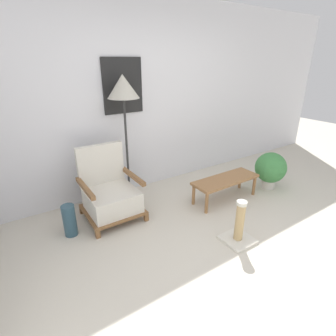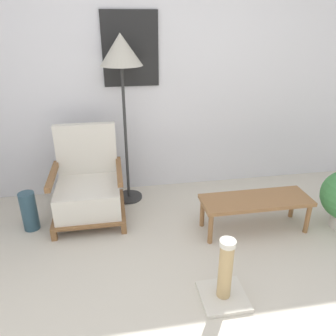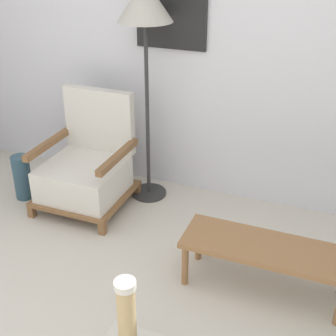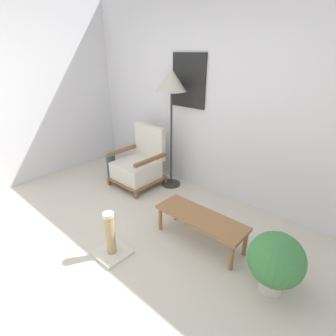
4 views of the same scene
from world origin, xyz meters
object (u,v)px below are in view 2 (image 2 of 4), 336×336
Objects in this scene: floor_lamp at (121,59)px; coffee_table at (256,203)px; vase at (29,211)px; armchair at (88,188)px; scratching_post at (224,280)px.

coffee_table is (1.12, -0.80, -1.20)m from floor_lamp.
vase is (-0.95, -0.43, -1.29)m from floor_lamp.
armchair is at bearing 161.98° from coffee_table.
floor_lamp reaches higher than vase.
floor_lamp is at bearing 109.96° from scratching_post.
scratching_post reaches higher than vase.
armchair is 1.27m from floor_lamp.
coffee_table is at bearing -18.02° from armchair.
floor_lamp is at bearing 24.30° from vase.
armchair is 0.89× the size of coffee_table.
floor_lamp is 2.13m from scratching_post.
armchair is 1.78× the size of scratching_post.
armchair is 1.60m from coffee_table.
floor_lamp is 3.42× the size of scratching_post.
coffee_table is (1.52, -0.50, -0.03)m from armchair.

